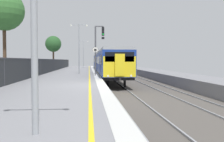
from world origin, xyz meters
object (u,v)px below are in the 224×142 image
platform_lamp_far (83,52)px  background_tree_centre (3,11)px  commuter_train_at_platform (105,62)px  speed_limit_sign (95,57)px  signal_gantry (98,44)px  platform_lamp_mid (79,44)px  background_tree_left (54,45)px

platform_lamp_far → background_tree_centre: background_tree_centre is taller
commuter_train_at_platform → speed_limit_sign: bearing=-97.4°
commuter_train_at_platform → speed_limit_sign: commuter_train_at_platform is taller
commuter_train_at_platform → background_tree_centre: background_tree_centre is taller
speed_limit_sign → background_tree_centre: bearing=-170.7°
commuter_train_at_platform → signal_gantry: size_ratio=7.22×
platform_lamp_mid → platform_lamp_far: platform_lamp_far is taller
commuter_train_at_platform → signal_gantry: (-1.49, -10.88, 2.10)m
signal_gantry → platform_lamp_mid: size_ratio=0.95×
platform_lamp_far → background_tree_left: bearing=-163.1°
speed_limit_sign → background_tree_centre: background_tree_centre is taller
speed_limit_sign → platform_lamp_far: (-1.76, 28.24, 1.53)m
commuter_train_at_platform → platform_lamp_far: (-3.61, 14.11, 2.09)m
commuter_train_at_platform → background_tree_left: size_ratio=6.14×
background_tree_centre → platform_lamp_far: bearing=77.2°
platform_lamp_far → platform_lamp_mid: bearing=-90.0°
commuter_train_at_platform → background_tree_centre: (-10.34, -15.52, 4.76)m
platform_lamp_far → background_tree_left: background_tree_left is taller
speed_limit_sign → background_tree_centre: 9.57m
platform_lamp_mid → platform_lamp_far: bearing=90.0°
signal_gantry → speed_limit_sign: signal_gantry is taller
speed_limit_sign → platform_lamp_far: 28.33m
speed_limit_sign → background_tree_left: background_tree_left is taller
speed_limit_sign → platform_lamp_mid: (-1.76, 3.72, 1.52)m
commuter_train_at_platform → speed_limit_sign: 14.26m
signal_gantry → background_tree_centre: bearing=-152.3°
background_tree_left → platform_lamp_mid: bearing=-75.5°
signal_gantry → speed_limit_sign: bearing=-96.3°
background_tree_left → background_tree_centre: size_ratio=0.80×
speed_limit_sign → signal_gantry: bearing=83.7°
signal_gantry → platform_lamp_mid: platform_lamp_mid is taller
signal_gantry → background_tree_left: 24.59m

